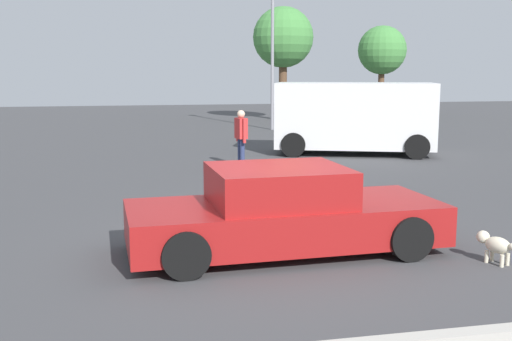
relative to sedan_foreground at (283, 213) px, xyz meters
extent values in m
plane|color=#424244|center=(-0.11, 0.11, -0.59)|extent=(80.00, 80.00, 0.00)
cube|color=maroon|center=(0.03, 0.00, -0.14)|extent=(4.63, 1.97, 0.57)
cube|color=maroon|center=(-0.07, 0.00, 0.42)|extent=(1.98, 1.73, 0.54)
cube|color=slate|center=(0.83, 0.03, 0.42)|extent=(0.12, 1.53, 0.45)
cube|color=slate|center=(-0.98, -0.04, 0.42)|extent=(0.12, 1.53, 0.45)
cylinder|color=black|center=(1.57, 0.91, -0.27)|extent=(0.65, 0.24, 0.64)
cylinder|color=black|center=(1.64, -0.79, -0.27)|extent=(0.65, 0.24, 0.64)
cylinder|color=black|center=(-1.59, 0.79, -0.27)|extent=(0.65, 0.24, 0.64)
cylinder|color=black|center=(-1.52, -0.91, -0.27)|extent=(0.65, 0.24, 0.64)
ellipsoid|color=beige|center=(2.75, -1.19, -0.32)|extent=(0.35, 0.44, 0.23)
sphere|color=beige|center=(2.66, -0.97, -0.25)|extent=(0.18, 0.18, 0.18)
sphere|color=beige|center=(2.64, -0.91, -0.26)|extent=(0.08, 0.08, 0.08)
cylinder|color=beige|center=(2.65, -1.10, -0.50)|extent=(0.06, 0.06, 0.17)
cylinder|color=beige|center=(2.77, -1.06, -0.50)|extent=(0.06, 0.06, 0.17)
cylinder|color=beige|center=(2.74, -1.33, -0.50)|extent=(0.06, 0.06, 0.17)
cylinder|color=beige|center=(2.86, -1.28, -0.50)|extent=(0.06, 0.06, 0.17)
cube|color=white|center=(4.97, 10.05, 0.66)|extent=(5.33, 3.59, 2.05)
cube|color=slate|center=(2.68, 10.87, 1.11)|extent=(0.63, 1.64, 0.82)
cylinder|color=black|center=(2.88, 9.77, -0.21)|extent=(0.80, 0.49, 0.76)
cylinder|color=black|center=(3.54, 11.59, -0.21)|extent=(0.80, 0.49, 0.76)
cylinder|color=black|center=(6.39, 8.51, -0.21)|extent=(0.80, 0.49, 0.76)
cylinder|color=black|center=(7.05, 10.33, -0.21)|extent=(0.80, 0.49, 0.76)
cylinder|color=navy|center=(0.94, 8.03, -0.19)|extent=(0.13, 0.13, 0.80)
cylinder|color=navy|center=(0.90, 8.19, -0.19)|extent=(0.13, 0.13, 0.80)
cube|color=red|center=(0.92, 8.11, 0.49)|extent=(0.31, 0.44, 0.56)
cylinder|color=red|center=(0.97, 7.87, 0.44)|extent=(0.09, 0.09, 0.66)
cylinder|color=red|center=(0.87, 8.34, 0.44)|extent=(0.09, 0.09, 0.66)
sphere|color=beige|center=(0.92, 8.11, 0.89)|extent=(0.22, 0.22, 0.22)
cylinder|color=gray|center=(4.36, 18.66, 3.02)|extent=(0.14, 0.14, 7.22)
cylinder|color=brown|center=(6.20, 23.84, 1.01)|extent=(0.43, 0.43, 3.20)
sphere|color=#478C42|center=(6.20, 23.84, 3.81)|extent=(3.21, 3.21, 3.21)
cylinder|color=brown|center=(12.79, 26.03, 0.80)|extent=(0.36, 0.36, 2.78)
sphere|color=#478C42|center=(12.79, 26.03, 3.26)|extent=(2.84, 2.84, 2.84)
camera|label=1|loc=(-2.24, -8.55, 2.06)|focal=43.39mm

